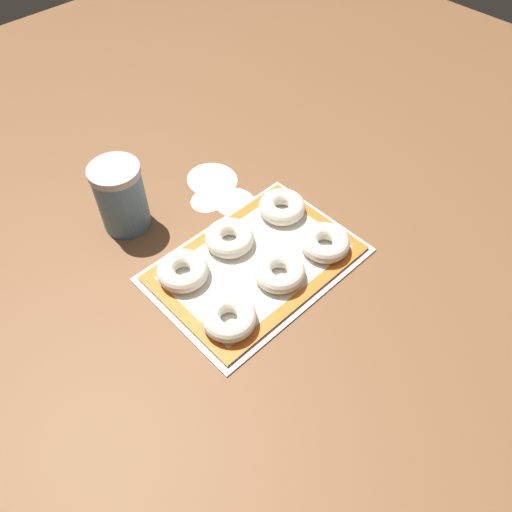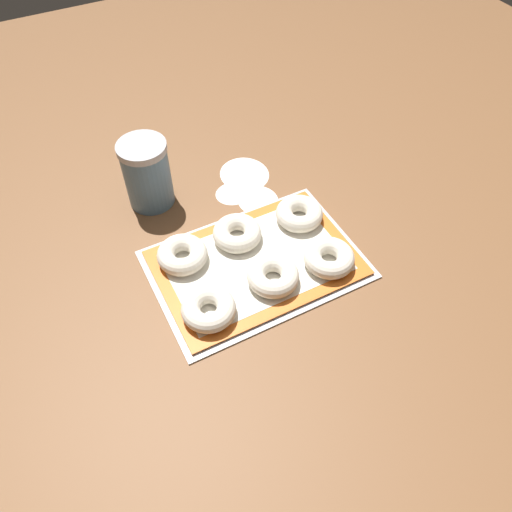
# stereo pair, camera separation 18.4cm
# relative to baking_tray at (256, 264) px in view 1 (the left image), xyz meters

# --- Properties ---
(ground_plane) EXTENTS (2.80, 2.80, 0.00)m
(ground_plane) POSITION_rel_baking_tray_xyz_m (-0.01, -0.01, -0.00)
(ground_plane) COLOR brown
(baking_tray) EXTENTS (0.43, 0.30, 0.01)m
(baking_tray) POSITION_rel_baking_tray_xyz_m (0.00, 0.00, 0.00)
(baking_tray) COLOR silver
(baking_tray) RESTS_ON ground_plane
(baking_mat) EXTENTS (0.41, 0.28, 0.00)m
(baking_mat) POSITION_rel_baking_tray_xyz_m (0.00, -0.00, 0.01)
(baking_mat) COLOR orange
(baking_mat) RESTS_ON baking_tray
(bagel_front_left) EXTENTS (0.10, 0.10, 0.04)m
(bagel_front_left) POSITION_rel_baking_tray_xyz_m (-0.14, -0.07, 0.03)
(bagel_front_left) COLOR silver
(bagel_front_left) RESTS_ON baking_mat
(bagel_front_center) EXTENTS (0.10, 0.10, 0.04)m
(bagel_front_center) POSITION_rel_baking_tray_xyz_m (0.01, -0.06, 0.03)
(bagel_front_center) COLOR silver
(bagel_front_center) RESTS_ON baking_mat
(bagel_front_right) EXTENTS (0.10, 0.10, 0.04)m
(bagel_front_right) POSITION_rel_baking_tray_xyz_m (0.13, -0.07, 0.03)
(bagel_front_right) COLOR silver
(bagel_front_right) RESTS_ON baking_mat
(bagel_back_left) EXTENTS (0.10, 0.10, 0.04)m
(bagel_back_left) POSITION_rel_baking_tray_xyz_m (-0.13, 0.07, 0.03)
(bagel_back_left) COLOR silver
(bagel_back_left) RESTS_ON baking_mat
(bagel_back_center) EXTENTS (0.10, 0.10, 0.04)m
(bagel_back_center) POSITION_rel_baking_tray_xyz_m (-0.01, 0.08, 0.03)
(bagel_back_center) COLOR silver
(bagel_back_center) RESTS_ON baking_mat
(bagel_back_right) EXTENTS (0.10, 0.10, 0.04)m
(bagel_back_right) POSITION_rel_baking_tray_xyz_m (0.14, 0.06, 0.03)
(bagel_back_right) COLOR silver
(bagel_back_right) RESTS_ON baking_mat
(flour_canister) EXTENTS (0.11, 0.11, 0.16)m
(flour_canister) POSITION_rel_baking_tray_xyz_m (-0.12, 0.29, 0.08)
(flour_canister) COLOR slate
(flour_canister) RESTS_ON ground_plane
(flour_patch_near) EXTENTS (0.09, 0.10, 0.00)m
(flour_patch_near) POSITION_rel_baking_tray_xyz_m (0.09, 0.17, -0.00)
(flour_patch_near) COLOR white
(flour_patch_near) RESTS_ON ground_plane
(flour_patch_far) EXTENTS (0.09, 0.08, 0.00)m
(flour_patch_far) POSITION_rel_baking_tray_xyz_m (0.05, 0.22, -0.00)
(flour_patch_far) COLOR white
(flour_patch_far) RESTS_ON ground_plane
(flour_patch_side) EXTENTS (0.12, 0.13, 0.00)m
(flour_patch_side) POSITION_rel_baking_tray_xyz_m (0.11, 0.27, -0.00)
(flour_patch_side) COLOR white
(flour_patch_side) RESTS_ON ground_plane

